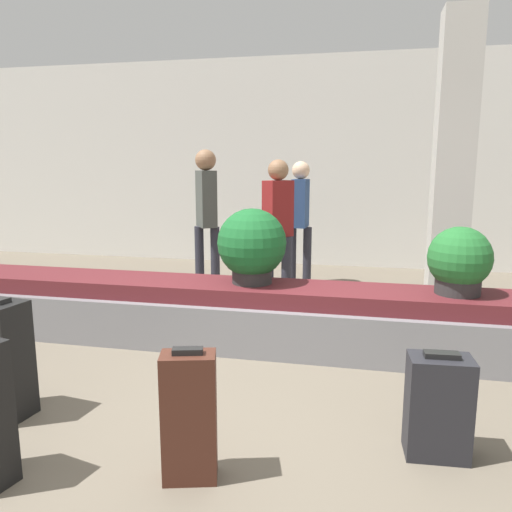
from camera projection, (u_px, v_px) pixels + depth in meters
ground_plane at (212, 415)px, 3.20m from camera, size 18.00×18.00×0.00m
back_wall at (307, 163)px, 7.74m from camera, size 18.00×0.06×3.20m
carousel at (256, 316)px, 4.41m from camera, size 7.20×0.74×0.55m
pillar at (453, 162)px, 5.48m from camera, size 0.40×0.40×3.20m
suitcase_0 at (0, 359)px, 3.13m from camera, size 0.37×0.29×0.78m
suitcase_1 at (189, 417)px, 2.50m from camera, size 0.31×0.23×0.70m
suitcase_3 at (438, 406)px, 2.71m from camera, size 0.35×0.24×0.60m
potted_plant_0 at (459, 261)px, 3.98m from camera, size 0.50×0.50×0.55m
potted_plant_1 at (252, 246)px, 4.34m from camera, size 0.60×0.60×0.66m
traveler_0 at (206, 209)px, 5.95m from camera, size 0.33×0.37×1.75m
traveler_1 at (278, 220)px, 5.55m from camera, size 0.34×0.36×1.63m
traveler_2 at (300, 213)px, 6.44m from camera, size 0.31×0.33×1.62m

